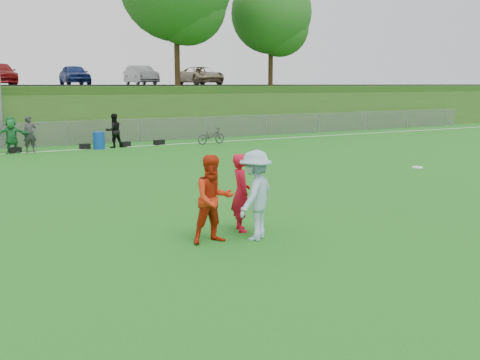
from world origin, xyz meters
TOP-DOWN VIEW (x-y plane):
  - ground at (0.00, 0.00)m, footprint 120.00×120.00m
  - sideline_far at (0.00, 18.00)m, footprint 60.00×0.10m
  - fence at (0.00, 20.00)m, footprint 58.00×0.06m
  - berm at (0.00, 31.00)m, footprint 120.00×18.00m
  - parking_lot at (0.00, 33.00)m, footprint 120.00×12.00m
  - tree_green_far at (16.16, 25.92)m, footprint 5.88×5.88m
  - car_row at (-1.17, 32.00)m, footprint 32.04×5.18m
  - spectator_row at (-2.62, 18.00)m, footprint 9.12×0.83m
  - gear_bags at (1.16, 18.10)m, footprint 7.62×0.51m
  - player_red_left at (0.17, 1.45)m, footprint 0.54×0.69m
  - player_red_center at (-0.74, 0.93)m, footprint 0.87×0.68m
  - player_blue at (0.12, 0.74)m, footprint 1.36×1.26m
  - frisbee at (4.45, 0.55)m, footprint 0.25×0.25m
  - recycling_bin at (1.12, 17.80)m, footprint 0.71×0.71m
  - bicycle at (6.91, 17.20)m, footprint 1.69×0.76m

SIDE VIEW (x-z plane):
  - ground at x=0.00m, z-range 0.00..0.00m
  - sideline_far at x=0.00m, z-range 0.00..0.01m
  - gear_bags at x=1.16m, z-range 0.00..0.26m
  - recycling_bin at x=1.12m, z-range 0.00..0.84m
  - bicycle at x=6.91m, z-range 0.00..0.86m
  - fence at x=0.00m, z-range 0.00..1.30m
  - player_red_left at x=0.17m, z-range 0.00..1.68m
  - spectator_row at x=-2.62m, z-range 0.00..1.69m
  - player_red_center at x=-0.74m, z-range 0.00..1.78m
  - player_blue at x=0.12m, z-range 0.00..1.84m
  - frisbee at x=4.45m, z-range 1.19..1.21m
  - berm at x=0.00m, z-range 0.00..3.00m
  - parking_lot at x=0.00m, z-range 3.00..3.10m
  - car_row at x=-1.17m, z-range 3.10..4.54m
  - tree_green_far at x=16.16m, z-range 3.87..12.06m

